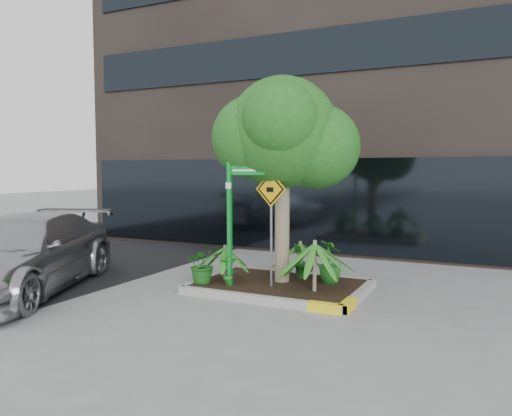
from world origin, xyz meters
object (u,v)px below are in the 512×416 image
at_px(parked_car, 24,254).
at_px(cattle_sign, 271,209).
at_px(tree, 283,133).
at_px(street_sign_post, 233,207).

distance_m(parked_car, cattle_sign, 4.92).
height_order(tree, parked_car, tree).
xyz_separation_m(tree, parked_car, (-4.46, -2.45, -2.37)).
bearing_deg(tree, street_sign_post, -135.53).
bearing_deg(tree, parked_car, -151.19).
xyz_separation_m(parked_car, street_sign_post, (3.73, 1.74, 0.93)).
bearing_deg(cattle_sign, parked_car, -145.96).
bearing_deg(street_sign_post, parked_car, -155.27).
bearing_deg(tree, cattle_sign, -91.07).
distance_m(parked_car, street_sign_post, 4.22).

